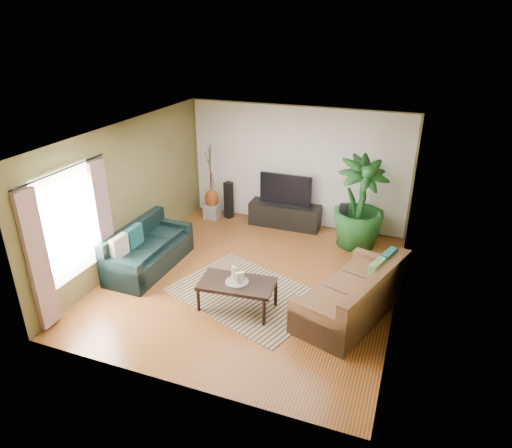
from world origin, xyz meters
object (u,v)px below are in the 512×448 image
at_px(television, 286,189).
at_px(tv_stand, 285,215).
at_px(potted_plant, 360,203).
at_px(side_table, 163,235).
at_px(speaker_right, 342,224).
at_px(vase, 212,198).
at_px(coffee_table, 237,295).
at_px(speaker_left, 229,200).
at_px(pedestal, 212,211).
at_px(sofa_left, 149,247).
at_px(sofa_right, 352,290).

bearing_deg(television, tv_stand, 0.00).
distance_m(potted_plant, side_table, 4.11).
bearing_deg(speaker_right, vase, 173.61).
height_order(coffee_table, speaker_left, speaker_left).
bearing_deg(tv_stand, potted_plant, -13.86).
height_order(speaker_right, pedestal, speaker_right).
relative_size(coffee_table, speaker_left, 1.36).
height_order(speaker_left, speaker_right, speaker_left).
xyz_separation_m(sofa_left, side_table, (-0.25, 0.88, -0.18)).
xyz_separation_m(television, side_table, (-2.09, -1.84, -0.65)).
distance_m(speaker_left, side_table, 1.98).
relative_size(television, speaker_right, 1.34).
bearing_deg(side_table, vase, 78.89).
bearing_deg(side_table, pedestal, 78.89).
xyz_separation_m(pedestal, vase, (0.00, 0.00, 0.33)).
bearing_deg(tv_stand, side_table, -139.17).
bearing_deg(potted_plant, vase, 176.09).
relative_size(sofa_left, potted_plant, 1.02).
xyz_separation_m(tv_stand, vase, (-1.76, -0.16, 0.23)).
relative_size(pedestal, side_table, 0.71).
xyz_separation_m(coffee_table, potted_plant, (1.45, 2.99, 0.70)).
relative_size(sofa_left, tv_stand, 1.20).
xyz_separation_m(sofa_left, pedestal, (0.08, 2.56, -0.25)).
height_order(tv_stand, vase, vase).
bearing_deg(television, speaker_right, -17.05).
xyz_separation_m(speaker_left, speaker_right, (2.78, -0.42, -0.00)).
relative_size(speaker_right, side_table, 1.83).
relative_size(tv_stand, vase, 3.68).
relative_size(television, speaker_left, 1.33).
height_order(sofa_left, television, television).
distance_m(coffee_table, tv_stand, 3.40).
bearing_deg(vase, television, 5.30).
xyz_separation_m(speaker_left, potted_plant, (3.09, -0.40, 0.50)).
height_order(television, speaker_right, television).
height_order(sofa_right, television, television).
height_order(coffee_table, potted_plant, potted_plant).
distance_m(tv_stand, television, 0.62).
bearing_deg(potted_plant, pedestal, 176.09).
bearing_deg(vase, speaker_right, -4.75).
xyz_separation_m(sofa_left, coffee_table, (2.08, -0.66, -0.18)).
relative_size(coffee_table, speaker_right, 1.37).
xyz_separation_m(sofa_right, coffee_table, (-1.76, -0.54, -0.18)).
bearing_deg(television, pedestal, -174.70).
bearing_deg(coffee_table, speaker_left, 110.08).
height_order(coffee_table, television, television).
relative_size(sofa_left, television, 1.63).
bearing_deg(coffee_table, pedestal, 116.09).
relative_size(tv_stand, television, 1.36).
relative_size(sofa_right, vase, 4.95).
distance_m(tv_stand, vase, 1.78).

